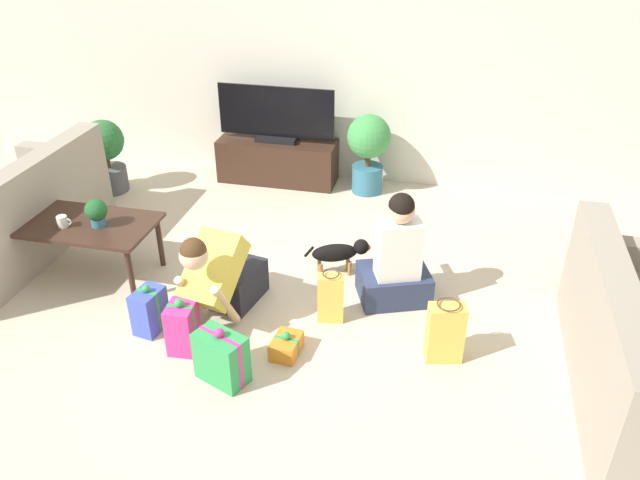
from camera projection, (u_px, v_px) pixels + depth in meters
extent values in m
plane|color=beige|center=(274.00, 318.00, 4.60)|extent=(16.00, 16.00, 0.00)
cube|color=beige|center=(345.00, 55.00, 6.16)|extent=(8.40, 0.06, 2.60)
cube|color=gray|center=(9.00, 229.00, 5.32)|extent=(0.85, 1.94, 0.45)
cube|color=gray|center=(30.00, 187.00, 5.03)|extent=(0.20, 1.94, 0.42)
cube|color=gray|center=(66.00, 177.00, 6.02)|extent=(0.85, 0.16, 0.63)
cube|color=#3366AD|center=(41.00, 170.00, 5.46)|extent=(0.18, 0.34, 0.32)
cube|color=#E5566B|center=(10.00, 191.00, 5.10)|extent=(0.18, 0.34, 0.32)
cube|color=gray|center=(611.00, 306.00, 3.63)|extent=(0.20, 1.94, 0.42)
cube|color=gray|center=(627.00, 279.00, 4.49)|extent=(0.85, 0.16, 0.63)
cube|color=#382319|center=(86.00, 224.00, 4.89)|extent=(1.08, 0.62, 0.03)
cylinder|color=#382319|center=(20.00, 259.00, 4.90)|extent=(0.04, 0.04, 0.45)
cylinder|color=#382319|center=(131.00, 274.00, 4.71)|extent=(0.04, 0.04, 0.45)
cylinder|color=#382319|center=(56.00, 229.00, 5.31)|extent=(0.04, 0.04, 0.45)
cylinder|color=#382319|center=(160.00, 242.00, 5.13)|extent=(0.04, 0.04, 0.45)
cube|color=#382319|center=(278.00, 161.00, 6.60)|extent=(1.24, 0.41, 0.45)
cube|color=black|center=(277.00, 138.00, 6.47)|extent=(0.42, 0.20, 0.05)
cube|color=black|center=(276.00, 112.00, 6.33)|extent=(1.21, 0.03, 0.52)
cylinder|color=#4C4C51|center=(110.00, 179.00, 6.43)|extent=(0.36, 0.36, 0.25)
cylinder|color=brown|center=(107.00, 162.00, 6.34)|extent=(0.06, 0.06, 0.12)
sphere|color=#286B33|center=(103.00, 140.00, 6.22)|extent=(0.41, 0.41, 0.41)
cylinder|color=#336B84|center=(367.00, 179.00, 6.41)|extent=(0.31, 0.31, 0.28)
cylinder|color=brown|center=(368.00, 160.00, 6.31)|extent=(0.06, 0.06, 0.13)
sphere|color=#3D8E47|center=(369.00, 136.00, 6.18)|extent=(0.44, 0.44, 0.44)
cube|color=#23232D|center=(238.00, 284.00, 4.74)|extent=(0.37, 0.49, 0.28)
cube|color=gold|center=(213.00, 269.00, 4.35)|extent=(0.42, 0.58, 0.49)
sphere|color=beige|center=(194.00, 255.00, 4.08)|extent=(0.20, 0.20, 0.20)
sphere|color=#472D19|center=(193.00, 251.00, 4.06)|extent=(0.18, 0.18, 0.18)
cylinder|color=beige|center=(191.00, 295.00, 4.42)|extent=(0.11, 0.30, 0.44)
cylinder|color=beige|center=(226.00, 305.00, 4.32)|extent=(0.11, 0.30, 0.44)
cube|color=#283351|center=(394.00, 284.00, 4.78)|extent=(0.63, 0.56, 0.24)
cube|color=white|center=(398.00, 249.00, 4.55)|extent=(0.37, 0.30, 0.45)
sphere|color=beige|center=(401.00, 210.00, 4.40)|extent=(0.21, 0.21, 0.21)
sphere|color=black|center=(402.00, 206.00, 4.37)|extent=(0.19, 0.19, 0.19)
cylinder|color=beige|center=(407.00, 242.00, 4.78)|extent=(0.15, 0.26, 0.06)
cylinder|color=beige|center=(375.00, 245.00, 4.75)|extent=(0.15, 0.26, 0.06)
ellipsoid|color=black|center=(335.00, 253.00, 5.03)|extent=(0.39, 0.26, 0.15)
sphere|color=black|center=(361.00, 247.00, 5.04)|extent=(0.13, 0.13, 0.13)
sphere|color=olive|center=(367.00, 247.00, 5.05)|extent=(0.06, 0.06, 0.06)
cylinder|color=black|center=(309.00, 252.00, 4.99)|extent=(0.09, 0.05, 0.09)
cylinder|color=olive|center=(350.00, 268.00, 5.08)|extent=(0.03, 0.03, 0.12)
cylinder|color=olive|center=(348.00, 263.00, 5.15)|extent=(0.03, 0.03, 0.12)
cylinder|color=olive|center=(321.00, 271.00, 5.05)|extent=(0.03, 0.03, 0.12)
cylinder|color=olive|center=(319.00, 265.00, 5.12)|extent=(0.03, 0.03, 0.12)
cube|color=#2D934C|center=(221.00, 358.00, 3.96)|extent=(0.38, 0.30, 0.35)
cube|color=#CC3389|center=(221.00, 358.00, 3.96)|extent=(0.32, 0.16, 0.35)
sphere|color=#CC3389|center=(219.00, 333.00, 3.86)|extent=(0.07, 0.07, 0.07)
cube|color=#3D51BC|center=(149.00, 311.00, 4.41)|extent=(0.20, 0.26, 0.32)
cube|color=#2D934C|center=(149.00, 311.00, 4.41)|extent=(0.17, 0.06, 0.33)
sphere|color=#2D934C|center=(146.00, 289.00, 4.32)|extent=(0.06, 0.06, 0.06)
cube|color=#CC3389|center=(183.00, 328.00, 4.22)|extent=(0.19, 0.23, 0.36)
cube|color=#2D934C|center=(183.00, 328.00, 4.22)|extent=(0.18, 0.04, 0.36)
sphere|color=#2D934C|center=(179.00, 303.00, 4.12)|extent=(0.06, 0.06, 0.06)
cube|color=orange|center=(286.00, 346.00, 4.23)|extent=(0.19, 0.26, 0.13)
cube|color=#2D934C|center=(286.00, 346.00, 4.23)|extent=(0.18, 0.05, 0.13)
sphere|color=#2D934C|center=(286.00, 336.00, 4.19)|extent=(0.06, 0.06, 0.06)
cube|color=#E5B74C|center=(331.00, 298.00, 4.50)|extent=(0.20, 0.14, 0.38)
torus|color=#4C3823|center=(331.00, 274.00, 4.39)|extent=(0.14, 0.14, 0.01)
cube|color=#E5B74C|center=(445.00, 333.00, 4.12)|extent=(0.26, 0.19, 0.43)
torus|color=#4C3823|center=(449.00, 304.00, 4.00)|extent=(0.19, 0.19, 0.01)
cylinder|color=silver|center=(62.00, 222.00, 4.81)|extent=(0.08, 0.08, 0.09)
torus|color=silver|center=(68.00, 222.00, 4.79)|extent=(0.06, 0.01, 0.06)
cylinder|color=#336B84|center=(98.00, 222.00, 4.83)|extent=(0.11, 0.11, 0.07)
sphere|color=#1E5628|center=(96.00, 210.00, 4.77)|extent=(0.17, 0.17, 0.17)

